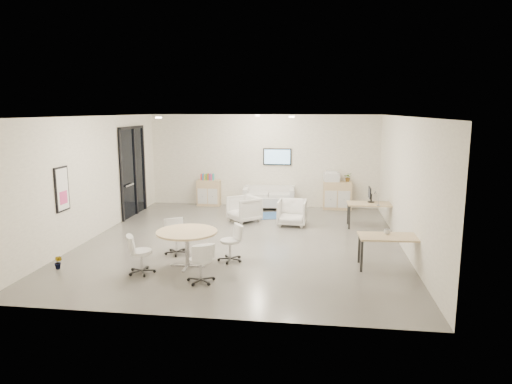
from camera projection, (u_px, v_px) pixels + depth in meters
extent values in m
cube|color=#5A5752|center=(243.00, 255.00, 11.93)|extent=(8.00, 9.00, 0.80)
cube|color=white|center=(242.00, 100.00, 11.22)|extent=(8.00, 9.00, 0.80)
cube|color=beige|center=(264.00, 160.00, 16.36)|extent=(8.00, 0.80, 3.20)
cube|color=beige|center=(190.00, 229.00, 6.79)|extent=(8.00, 0.80, 3.20)
cube|color=beige|center=(80.00, 177.00, 12.15)|extent=(0.80, 9.00, 3.20)
cube|color=beige|center=(422.00, 184.00, 11.01)|extent=(0.80, 9.00, 3.20)
cube|color=black|center=(133.00, 171.00, 14.56)|extent=(0.02, 1.90, 2.85)
cube|color=black|center=(131.00, 128.00, 14.31)|extent=(0.06, 1.90, 0.08)
cube|color=black|center=(121.00, 175.00, 13.67)|extent=(0.06, 0.08, 2.85)
cube|color=black|center=(144.00, 168.00, 15.44)|extent=(0.06, 0.08, 2.85)
cube|color=black|center=(135.00, 171.00, 14.70)|extent=(0.06, 0.07, 2.85)
cube|color=#B2B2B7|center=(129.00, 185.00, 14.18)|extent=(0.04, 0.60, 0.05)
cube|color=black|center=(62.00, 189.00, 10.54)|extent=(0.04, 0.54, 1.04)
cube|color=white|center=(63.00, 189.00, 10.54)|extent=(0.01, 0.46, 0.96)
cube|color=#D73E7E|center=(63.00, 198.00, 10.57)|extent=(0.01, 0.32, 0.30)
cube|color=black|center=(277.00, 157.00, 15.84)|extent=(0.98, 0.05, 0.58)
cube|color=#8EC7F5|center=(277.00, 157.00, 15.81)|extent=(0.90, 0.01, 0.50)
cylinder|color=#FFEAC6|center=(158.00, 118.00, 10.55)|extent=(0.14, 0.14, 0.03)
cylinder|color=#FFEAC6|center=(292.00, 117.00, 11.63)|extent=(0.14, 0.14, 0.03)
cylinder|color=#FFEAC6|center=(258.00, 116.00, 14.22)|extent=(0.14, 0.14, 0.03)
cube|color=tan|center=(209.00, 193.00, 16.19)|extent=(0.81, 0.40, 0.91)
cube|color=silver|center=(202.00, 196.00, 16.03)|extent=(0.34, 0.02, 0.55)
cube|color=silver|center=(213.00, 196.00, 15.98)|extent=(0.34, 0.02, 0.55)
cube|color=tan|center=(337.00, 195.00, 15.58)|extent=(0.96, 0.45, 0.96)
cube|color=silver|center=(331.00, 199.00, 15.40)|extent=(0.40, 0.02, 0.57)
cube|color=silver|center=(344.00, 199.00, 15.34)|extent=(0.40, 0.02, 0.57)
cube|color=red|center=(202.00, 177.00, 16.12)|extent=(0.04, 0.14, 0.22)
cube|color=#337FCC|center=(203.00, 177.00, 16.11)|extent=(0.04, 0.14, 0.22)
cube|color=gold|center=(205.00, 177.00, 16.11)|extent=(0.04, 0.14, 0.22)
cube|color=#4CB24C|center=(207.00, 177.00, 16.10)|extent=(0.05, 0.14, 0.22)
cube|color=#CC6619|center=(208.00, 177.00, 16.09)|extent=(0.04, 0.14, 0.22)
cube|color=purple|center=(210.00, 177.00, 16.08)|extent=(0.04, 0.14, 0.22)
cube|color=#E54C7F|center=(212.00, 177.00, 16.08)|extent=(0.04, 0.14, 0.22)
cube|color=teal|center=(213.00, 177.00, 16.07)|extent=(0.04, 0.14, 0.22)
cube|color=white|center=(331.00, 177.00, 15.50)|extent=(0.54, 0.47, 0.29)
cube|color=white|center=(332.00, 172.00, 15.47)|extent=(0.41, 0.35, 0.06)
cube|color=silver|center=(269.00, 201.00, 15.69)|extent=(1.79, 0.98, 0.33)
cube|color=silver|center=(270.00, 190.00, 15.96)|extent=(1.74, 0.31, 0.33)
cube|color=silver|center=(246.00, 196.00, 15.77)|extent=(0.21, 0.88, 0.65)
cube|color=silver|center=(292.00, 197.00, 15.56)|extent=(0.21, 0.88, 0.65)
cube|color=#2B5285|center=(273.00, 215.00, 14.67)|extent=(1.70, 1.36, 0.01)
imported|color=silver|center=(244.00, 208.00, 13.86)|extent=(1.11, 1.12, 0.84)
imported|color=silver|center=(292.00, 211.00, 13.39)|extent=(0.85, 0.80, 0.84)
cube|color=tan|center=(372.00, 204.00, 13.10)|extent=(1.39, 0.72, 0.04)
cube|color=black|center=(349.00, 218.00, 12.96)|extent=(0.05, 0.05, 0.67)
cube|color=black|center=(395.00, 219.00, 12.79)|extent=(0.05, 0.05, 0.67)
cube|color=black|center=(348.00, 213.00, 13.53)|extent=(0.05, 0.05, 0.67)
cube|color=black|center=(392.00, 214.00, 13.36)|extent=(0.05, 0.05, 0.67)
cube|color=tan|center=(392.00, 237.00, 9.67)|extent=(1.41, 0.76, 0.04)
cube|color=black|center=(362.00, 256.00, 9.53)|extent=(0.05, 0.05, 0.68)
cube|color=black|center=(425.00, 259.00, 9.37)|extent=(0.05, 0.05, 0.68)
cube|color=black|center=(359.00, 248.00, 10.11)|extent=(0.05, 0.05, 0.68)
cube|color=black|center=(419.00, 250.00, 9.94)|extent=(0.05, 0.05, 0.68)
cylinder|color=black|center=(371.00, 202.00, 13.24)|extent=(0.20, 0.20, 0.02)
cube|color=black|center=(371.00, 198.00, 13.22)|extent=(0.04, 0.03, 0.24)
cube|color=black|center=(370.00, 193.00, 13.20)|extent=(0.03, 0.50, 0.32)
cylinder|color=tan|center=(187.00, 232.00, 9.77)|extent=(1.31, 1.31, 0.04)
cylinder|color=#B2B2B7|center=(187.00, 250.00, 9.84)|extent=(0.10, 0.10, 0.75)
cube|color=#B2B2B7|center=(188.00, 266.00, 9.91)|extent=(0.77, 0.06, 0.03)
cube|color=#B2B2B7|center=(188.00, 266.00, 9.91)|extent=(0.06, 0.77, 0.03)
imported|color=#3F7F3F|center=(348.00, 178.00, 15.44)|extent=(0.32, 0.34, 0.23)
imported|color=#3F7F3F|center=(59.00, 266.00, 9.74)|extent=(0.19, 0.31, 0.13)
imported|color=white|center=(387.00, 231.00, 9.80)|extent=(0.14, 0.11, 0.14)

